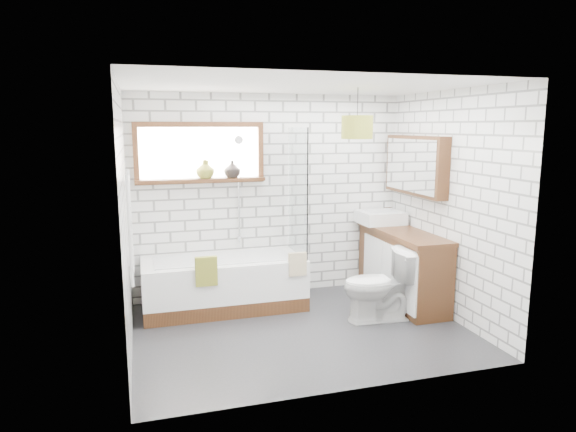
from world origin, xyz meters
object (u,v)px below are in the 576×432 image
object	(u,v)px
bathtub	(224,283)
toilet	(379,285)
basin	(380,217)
pendant	(357,127)
vanity	(402,266)

from	to	relation	value
bathtub	toilet	world-z (taller)	toilet
basin	toilet	xyz separation A→B (m)	(-0.49, -0.99, -0.56)
bathtub	basin	xyz separation A→B (m)	(2.06, 0.13, 0.66)
pendant	basin	bearing A→B (deg)	50.44
bathtub	basin	size ratio (longest dim) A/B	3.44
vanity	basin	xyz separation A→B (m)	(-0.06, 0.50, 0.52)
vanity	basin	world-z (taller)	basin
toilet	basin	bearing A→B (deg)	158.40
pendant	vanity	bearing A→B (deg)	27.15
basin	bathtub	bearing A→B (deg)	-176.41
vanity	bathtub	bearing A→B (deg)	170.05
basin	pendant	xyz separation A→B (m)	(-0.76, -0.92, 1.14)
toilet	pendant	size ratio (longest dim) A/B	2.45
toilet	pendant	world-z (taller)	pendant
vanity	basin	distance (m)	0.72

